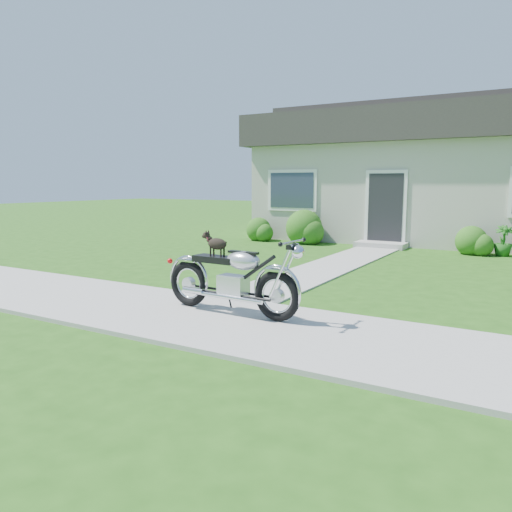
{
  "coord_description": "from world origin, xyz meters",
  "views": [
    {
      "loc": [
        2.53,
        -5.34,
        1.82
      ],
      "look_at": [
        -1.17,
        1.0,
        0.75
      ],
      "focal_mm": 35.0,
      "sensor_mm": 36.0,
      "label": 1
    }
  ],
  "objects_px": {
    "motorcycle_with_dog": "(233,278)",
    "house": "(459,173)",
    "potted_plant_left": "(297,230)",
    "potted_plant_right": "(503,241)"
  },
  "relations": [
    {
      "from": "house",
      "to": "potted_plant_left",
      "type": "height_order",
      "value": "house"
    },
    {
      "from": "potted_plant_left",
      "to": "motorcycle_with_dog",
      "type": "relative_size",
      "value": 0.36
    },
    {
      "from": "potted_plant_right",
      "to": "motorcycle_with_dog",
      "type": "xyz_separation_m",
      "value": [
        -2.75,
        -8.26,
        0.15
      ]
    },
    {
      "from": "house",
      "to": "potted_plant_left",
      "type": "relative_size",
      "value": 15.67
    },
    {
      "from": "potted_plant_right",
      "to": "potted_plant_left",
      "type": "bearing_deg",
      "value": 180.0
    },
    {
      "from": "potted_plant_right",
      "to": "motorcycle_with_dog",
      "type": "height_order",
      "value": "motorcycle_with_dog"
    },
    {
      "from": "potted_plant_right",
      "to": "motorcycle_with_dog",
      "type": "relative_size",
      "value": 0.35
    },
    {
      "from": "potted_plant_right",
      "to": "motorcycle_with_dog",
      "type": "distance_m",
      "value": 8.71
    },
    {
      "from": "house",
      "to": "potted_plant_left",
      "type": "bearing_deg",
      "value": -140.03
    },
    {
      "from": "motorcycle_with_dog",
      "to": "house",
      "type": "bearing_deg",
      "value": 87.49
    }
  ]
}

